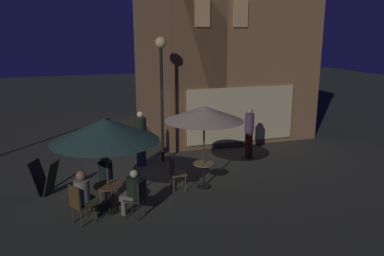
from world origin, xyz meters
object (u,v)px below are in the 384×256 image
patron_seated_0 (133,190)px  patron_seated_1 (106,174)px  cafe_table_0 (204,171)px  menu_sandwich_board (45,178)px  patron_standing_4 (141,139)px  street_lamp_near_corner (161,71)px  cafe_table_1 (109,193)px  cafe_chair_1 (138,195)px  patio_umbrella_1 (105,130)px  patron_standing_3 (249,132)px  cafe_chair_3 (79,202)px  patron_seated_2 (84,193)px  patio_umbrella_0 (204,114)px  cafe_chair_2 (106,178)px  cafe_chair_0 (175,170)px

patron_seated_0 → patron_seated_1: (-0.50, 1.14, 0.04)m
cafe_table_0 → menu_sandwich_board: bearing=167.8°
patron_standing_4 → street_lamp_near_corner: bearing=116.0°
cafe_table_1 → cafe_chair_1: size_ratio=0.77×
street_lamp_near_corner → patio_umbrella_1: (-2.19, -3.33, -1.02)m
patron_seated_1 → patron_standing_3: size_ratio=0.71×
cafe_table_1 → cafe_table_0: bearing=15.5°
cafe_table_1 → patron_seated_1: 0.78m
street_lamp_near_corner → cafe_chair_3: 5.36m
menu_sandwich_board → cafe_chair_3: cafe_chair_3 is taller
cafe_table_0 → cafe_table_1: cafe_table_1 is taller
cafe_table_1 → patio_umbrella_1: 1.57m
patron_seated_2 → patron_standing_3: bearing=-0.4°
cafe_table_0 → patron_seated_1: size_ratio=0.57×
patron_seated_0 → patio_umbrella_1: bearing=0.0°
patio_umbrella_0 → cafe_chair_1: bearing=-149.5°
patron_standing_4 → cafe_chair_2: bearing=-16.0°
patron_seated_1 → patron_standing_4: size_ratio=0.69×
street_lamp_near_corner → cafe_table_1: bearing=-123.4°
patio_umbrella_0 → patron_standing_3: 3.43m
cafe_chair_2 → street_lamp_near_corner: bearing=140.3°
cafe_chair_1 → patron_standing_3: patron_standing_3 is taller
cafe_table_0 → patio_umbrella_1: bearing=-164.5°
patio_umbrella_0 → patio_umbrella_1: size_ratio=0.93×
patron_standing_3 → cafe_chair_0: bearing=-139.7°
cafe_table_1 → patio_umbrella_0: patio_umbrella_0 is taller
menu_sandwich_board → patio_umbrella_0: size_ratio=0.39×
cafe_table_0 → patron_seated_2: size_ratio=0.56×
menu_sandwich_board → cafe_chair_0: cafe_chair_0 is taller
street_lamp_near_corner → patio_umbrella_1: 4.11m
cafe_table_0 → patio_umbrella_0: bearing=180.0°
patio_umbrella_0 → patron_seated_0: bearing=-152.6°
patron_standing_3 → patio_umbrella_1: bearing=-142.9°
patron_seated_1 → cafe_chair_0: bearing=93.1°
cafe_table_0 → cafe_chair_2: size_ratio=0.74×
cafe_table_1 → patron_seated_0: patron_seated_0 is taller
menu_sandwich_board → cafe_table_1: (1.51, -1.68, 0.04)m
patron_standing_4 → patron_seated_0: bearing=1.1°
patron_seated_2 → cafe_chair_1: bearing=-36.2°
cafe_table_0 → cafe_table_1: bearing=-164.5°
street_lamp_near_corner → patron_standing_4: bearing=-169.3°
cafe_chair_2 → cafe_chair_3: size_ratio=1.02×
menu_sandwich_board → patron_standing_3: size_ratio=0.52×
menu_sandwich_board → patron_seated_2: patron_seated_2 is taller
patron_seated_2 → patron_standing_4: size_ratio=0.70×
cafe_table_1 → cafe_chair_3: bearing=-151.0°
cafe_chair_1 → cafe_table_0: bearing=-112.9°
cafe_table_1 → cafe_chair_2: (0.03, 0.89, 0.06)m
cafe_chair_0 → cafe_chair_3: (-2.60, -1.18, -0.03)m
patron_standing_3 → patron_standing_4: 3.77m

